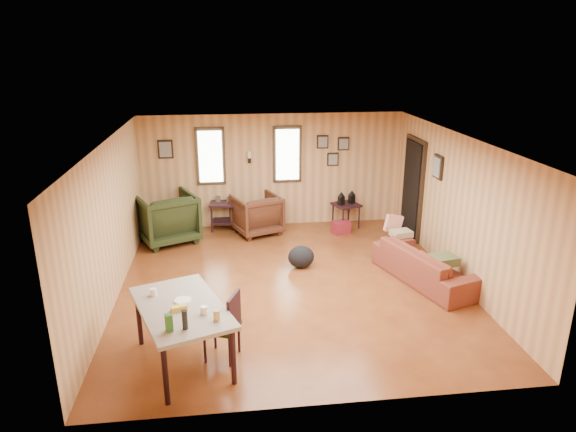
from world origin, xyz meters
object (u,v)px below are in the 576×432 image
object	(u,v)px
sofa	(427,259)
side_table	(346,203)
recliner_green	(167,216)
recliner_brown	(257,212)
end_table	(224,211)
dining_table	(181,311)

from	to	relation	value
sofa	side_table	bearing A→B (deg)	-3.53
recliner_green	side_table	bearing A→B (deg)	161.46
recliner_brown	side_table	bearing A→B (deg)	162.85
recliner_green	end_table	bearing A→B (deg)	-176.81
side_table	dining_table	world-z (taller)	dining_table
sofa	dining_table	size ratio (longest dim) A/B	1.13
dining_table	end_table	bearing A→B (deg)	63.63
sofa	dining_table	world-z (taller)	dining_table
recliner_green	end_table	world-z (taller)	recliner_green
sofa	side_table	xyz separation A→B (m)	(-0.71, 2.76, 0.16)
recliner_green	side_table	world-z (taller)	recliner_green
sofa	recliner_brown	xyz separation A→B (m)	(-2.63, 2.63, 0.06)
sofa	end_table	distance (m)	4.43
recliner_brown	recliner_green	world-z (taller)	recliner_green
sofa	recliner_brown	bearing A→B (deg)	27.04
recliner_brown	dining_table	distance (m)	4.67
recliner_brown	end_table	distance (m)	0.74
side_table	sofa	bearing A→B (deg)	-75.59
recliner_green	side_table	xyz separation A→B (m)	(3.71, 0.39, 0.01)
side_table	dining_table	xyz separation A→B (m)	(-3.11, -4.64, 0.17)
recliner_brown	end_table	xyz separation A→B (m)	(-0.66, 0.33, -0.04)
end_table	sofa	bearing A→B (deg)	-41.99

